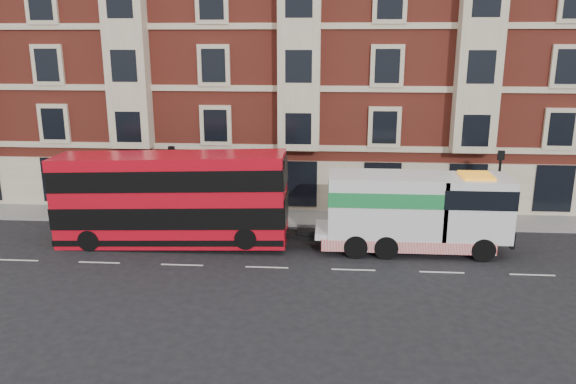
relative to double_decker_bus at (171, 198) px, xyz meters
name	(u,v)px	position (x,y,z in m)	size (l,w,h in m)	color
ground	(267,267)	(5.15, -2.71, -2.50)	(120.00, 120.00, 0.00)	black
sidewalk	(281,217)	(5.15, 4.79, -2.43)	(90.00, 3.00, 0.15)	slate
victorian_terrace	(297,43)	(5.65, 12.29, 7.56)	(45.00, 12.00, 20.40)	maroon
lamp_post_west	(173,178)	(-0.85, 3.49, 0.17)	(0.35, 0.15, 4.35)	black
lamp_post_east	(498,184)	(17.15, 3.49, 0.17)	(0.35, 0.15, 4.35)	black
double_decker_bus	(171,198)	(0.00, 0.00, 0.00)	(11.67, 2.68, 4.73)	red
tow_truck	(412,211)	(12.06, 0.00, -0.44)	(9.35, 2.76, 3.89)	silver
pedestrian	(65,201)	(-7.49, 3.77, -1.43)	(0.68, 0.44, 1.85)	#1A1C34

